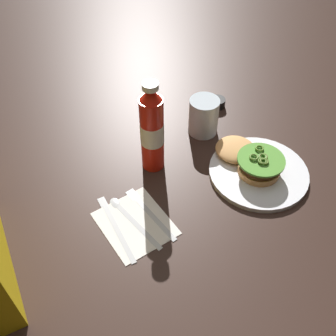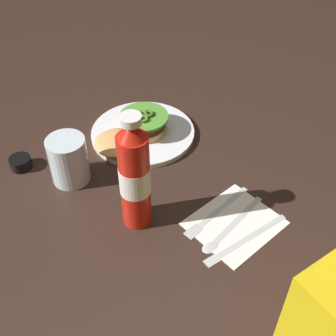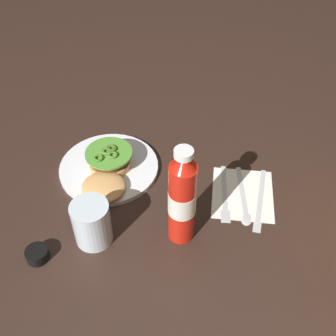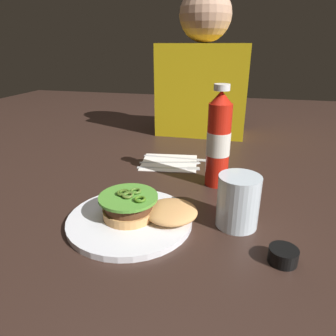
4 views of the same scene
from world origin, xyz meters
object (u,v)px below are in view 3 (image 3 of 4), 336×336
Objects in this scene: napkin at (243,194)px; fork_utensil at (225,197)px; condiment_cup at (37,254)px; spoon_utensil at (244,202)px; burger_sandwich at (107,169)px; water_glass at (92,223)px; ketchup_bottle at (182,199)px; dinner_plate at (109,168)px; butter_knife at (260,202)px.

napkin is 0.05m from fork_utensil.
spoon_utensil is (-0.26, 0.41, -0.01)m from condiment_cup.
burger_sandwich is 0.27m from condiment_cup.
water_glass is at bearing -55.04° from napkin.
spoon_utensil is (-0.12, 0.13, -0.11)m from ketchup_bottle.
ketchup_bottle is at bearing 55.96° from dinner_plate.
dinner_plate reaches higher than spoon_utensil.
dinner_plate reaches higher than butter_knife.
dinner_plate is at bearing -92.89° from butter_knife.
condiment_cup is 0.26× the size of spoon_utensil.
condiment_cup is at bearing -54.00° from napkin.
napkin is 0.83× the size of butter_knife.
burger_sandwich is 1.07× the size of fork_utensil.
water_glass reaches higher than dinner_plate.
condiment_cup is 0.52m from butter_knife.
butter_knife is (-0.19, 0.35, -0.05)m from water_glass.
dinner_plate is at bearing -89.93° from napkin.
fork_utensil is (0.02, 0.30, -0.00)m from dinner_plate.
dinner_plate is at bearing 169.34° from condiment_cup.
dinner_plate is 1.00× the size of ketchup_bottle.
napkin is at bearing 126.00° from condiment_cup.
dinner_plate is at bearing -94.52° from spoon_utensil.
ketchup_bottle reaches higher than butter_knife.
condiment_cup is 0.29× the size of napkin.
dinner_plate is at bearing -124.04° from ketchup_bottle.
water_glass reaches higher than fork_utensil.
napkin is 0.91× the size of fork_utensil.
butter_knife is (-0.27, 0.44, -0.01)m from condiment_cup.
condiment_cup is 0.26× the size of fork_utensil.
ketchup_bottle is at bearing 116.05° from condiment_cup.
burger_sandwich is at bearing -119.75° from ketchup_bottle.
ketchup_bottle reaches higher than condiment_cup.
water_glass is at bearing -72.42° from ketchup_bottle.
water_glass is at bearing 10.56° from burger_sandwich.
dinner_plate reaches higher than fork_utensil.
burger_sandwich reaches higher than fork_utensil.
napkin is (-0.03, 0.34, -0.03)m from burger_sandwich.
fork_utensil is (0.02, -0.04, 0.00)m from napkin.
condiment_cup is 0.45m from fork_utensil.
burger_sandwich is 0.26m from ketchup_bottle.
fork_utensil is at bearing -94.95° from spoon_utensil.
ketchup_bottle is at bearing -31.43° from fork_utensil.
dinner_plate is 5.22× the size of condiment_cup.
fork_utensil is at bearing -87.19° from butter_knife.
ketchup_bottle is 0.20m from water_glass.
fork_utensil is (-0.27, 0.36, -0.01)m from condiment_cup.
burger_sandwich is 0.34m from spoon_utensil.
spoon_utensil is (0.03, 0.35, -0.00)m from dinner_plate.
napkin is 0.03m from spoon_utensil.
dinner_plate is 0.30m from fork_utensil.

